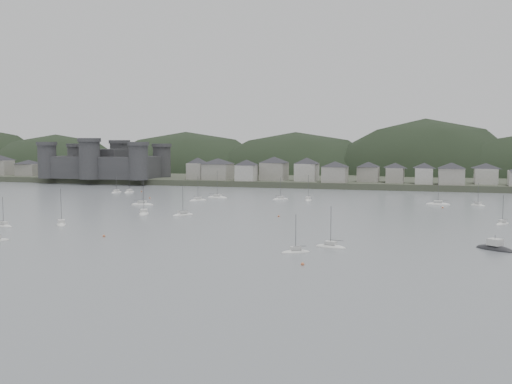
% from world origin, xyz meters
% --- Properties ---
extents(ground, '(900.00, 900.00, 0.00)m').
position_xyz_m(ground, '(0.00, 0.00, 0.00)').
color(ground, slate).
rests_on(ground, ground).
extents(far_shore_land, '(900.00, 250.00, 3.00)m').
position_xyz_m(far_shore_land, '(0.00, 295.00, 1.50)').
color(far_shore_land, '#383D2D').
rests_on(far_shore_land, ground).
extents(forested_ridge, '(851.55, 103.94, 102.57)m').
position_xyz_m(forested_ridge, '(4.83, 269.40, -11.28)').
color(forested_ridge, black).
rests_on(forested_ridge, ground).
extents(castle, '(66.00, 43.00, 20.00)m').
position_xyz_m(castle, '(-120.00, 179.80, 10.96)').
color(castle, '#38383B').
rests_on(castle, far_shore_land).
extents(waterfront_town, '(451.48, 28.46, 12.92)m').
position_xyz_m(waterfront_town, '(50.59, 183.34, 8.66)').
color(waterfront_town, gray).
rests_on(waterfront_town, far_shore_land).
extents(sailboat_lead, '(2.70, 8.10, 11.04)m').
position_xyz_m(sailboat_lead, '(-75.24, 125.06, 0.18)').
color(sailboat_lead, silver).
rests_on(sailboat_lead, ground).
extents(moored_fleet, '(234.81, 150.84, 12.79)m').
position_xyz_m(moored_fleet, '(-17.35, 60.76, 0.18)').
color(moored_fleet, silver).
rests_on(moored_fleet, ground).
extents(motor_launch_near, '(8.95, 8.01, 4.10)m').
position_xyz_m(motor_launch_near, '(70.77, 16.25, 0.28)').
color(motor_launch_near, black).
rests_on(motor_launch_near, ground).
extents(mooring_buoys, '(189.92, 141.77, 0.70)m').
position_xyz_m(mooring_buoys, '(-3.62, 59.07, 0.15)').
color(mooring_buoys, '#CA6C43').
rests_on(mooring_buoys, ground).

